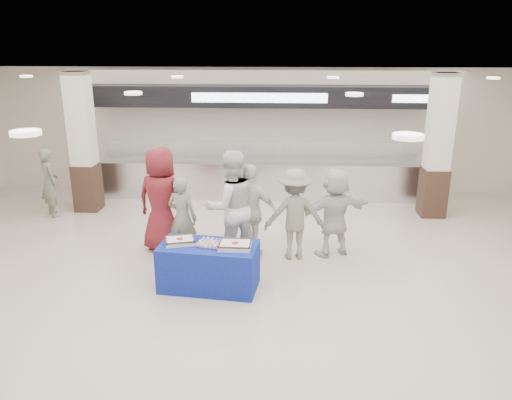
# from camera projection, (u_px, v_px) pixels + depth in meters

# --- Properties ---
(ground) EXTENTS (14.00, 14.00, 0.00)m
(ground) POSITION_uv_depth(u_px,v_px,m) (244.00, 302.00, 7.71)
(ground) COLOR beige
(ground) RESTS_ON ground
(serving_line) EXTENTS (8.70, 0.85, 2.80)m
(serving_line) POSITION_uv_depth(u_px,v_px,m) (260.00, 153.00, 12.48)
(serving_line) COLOR silver
(serving_line) RESTS_ON ground
(column_left) EXTENTS (0.55, 0.55, 3.20)m
(column_left) POSITION_uv_depth(u_px,v_px,m) (83.00, 146.00, 11.42)
(column_left) COLOR #321F17
(column_left) RESTS_ON ground
(column_right) EXTENTS (0.55, 0.55, 3.20)m
(column_right) POSITION_uv_depth(u_px,v_px,m) (438.00, 150.00, 11.04)
(column_right) COLOR #321F17
(column_right) RESTS_ON ground
(display_table) EXTENTS (1.63, 0.96, 0.75)m
(display_table) POSITION_uv_depth(u_px,v_px,m) (209.00, 266.00, 8.05)
(display_table) COLOR #162B99
(display_table) RESTS_ON ground
(sheet_cake_left) EXTENTS (0.53, 0.46, 0.10)m
(sheet_cake_left) POSITION_uv_depth(u_px,v_px,m) (180.00, 240.00, 7.99)
(sheet_cake_left) COLOR silver
(sheet_cake_left) RESTS_ON display_table
(sheet_cake_right) EXTENTS (0.51, 0.40, 0.10)m
(sheet_cake_right) POSITION_uv_depth(u_px,v_px,m) (235.00, 245.00, 7.81)
(sheet_cake_right) COLOR silver
(sheet_cake_right) RESTS_ON display_table
(cupcake_tray) EXTENTS (0.42, 0.35, 0.06)m
(cupcake_tray) POSITION_uv_depth(u_px,v_px,m) (209.00, 243.00, 7.92)
(cupcake_tray) COLOR #B2B2B7
(cupcake_tray) RESTS_ON display_table
(civilian_maroon) EXTENTS (1.12, 0.88, 2.01)m
(civilian_maroon) POSITION_uv_depth(u_px,v_px,m) (162.00, 200.00, 9.33)
(civilian_maroon) COLOR maroon
(civilian_maroon) RESTS_ON ground
(soldier_a) EXTENTS (0.65, 0.52, 1.55)m
(soldier_a) POSITION_uv_depth(u_px,v_px,m) (182.00, 218.00, 9.07)
(soldier_a) COLOR slate
(soldier_a) RESTS_ON ground
(chef_tall) EXTENTS (1.23, 1.12, 2.05)m
(chef_tall) POSITION_uv_depth(u_px,v_px,m) (231.00, 207.00, 8.89)
(chef_tall) COLOR silver
(chef_tall) RESTS_ON ground
(chef_short) EXTENTS (1.11, 0.68, 1.76)m
(chef_short) POSITION_uv_depth(u_px,v_px,m) (251.00, 212.00, 9.06)
(chef_short) COLOR silver
(chef_short) RESTS_ON ground
(soldier_b) EXTENTS (1.16, 0.76, 1.70)m
(soldier_b) POSITION_uv_depth(u_px,v_px,m) (295.00, 214.00, 9.04)
(soldier_b) COLOR slate
(soldier_b) RESTS_ON ground
(civilian_white) EXTENTS (1.62, 1.06, 1.68)m
(civilian_white) POSITION_uv_depth(u_px,v_px,m) (334.00, 212.00, 9.16)
(civilian_white) COLOR silver
(civilian_white) RESTS_ON ground
(soldier_bg) EXTENTS (0.67, 0.68, 1.59)m
(soldier_bg) POSITION_uv_depth(u_px,v_px,m) (50.00, 182.00, 11.23)
(soldier_bg) COLOR slate
(soldier_bg) RESTS_ON ground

